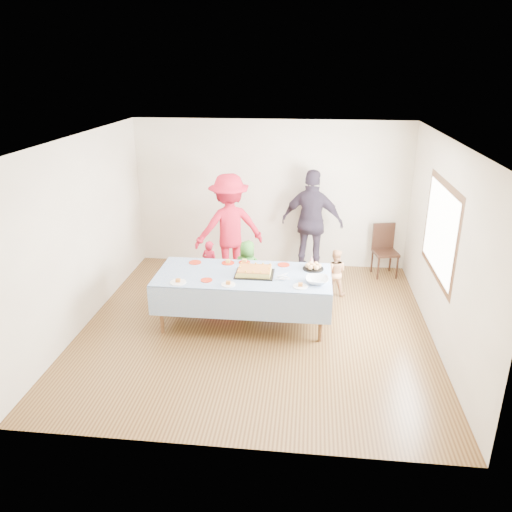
# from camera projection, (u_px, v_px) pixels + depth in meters

# --- Properties ---
(ground) EXTENTS (5.00, 5.00, 0.00)m
(ground) POSITION_uv_depth(u_px,v_px,m) (256.00, 326.00, 7.32)
(ground) COLOR #4A2D15
(ground) RESTS_ON ground
(room_walls) EXTENTS (5.04, 5.04, 2.72)m
(room_walls) POSITION_uv_depth(u_px,v_px,m) (260.00, 210.00, 6.68)
(room_walls) COLOR beige
(room_walls) RESTS_ON ground
(party_table) EXTENTS (2.50, 1.10, 0.78)m
(party_table) POSITION_uv_depth(u_px,v_px,m) (243.00, 278.00, 7.17)
(party_table) COLOR #52381C
(party_table) RESTS_ON ground
(birthday_cake) EXTENTS (0.55, 0.42, 0.10)m
(birthday_cake) POSITION_uv_depth(u_px,v_px,m) (255.00, 272.00, 7.12)
(birthday_cake) COLOR black
(birthday_cake) RESTS_ON party_table
(rolls_tray) EXTENTS (0.31, 0.31, 0.09)m
(rolls_tray) POSITION_uv_depth(u_px,v_px,m) (313.00, 267.00, 7.31)
(rolls_tray) COLOR black
(rolls_tray) RESTS_ON party_table
(punch_bowl) EXTENTS (0.32, 0.32, 0.08)m
(punch_bowl) POSITION_uv_depth(u_px,v_px,m) (317.00, 280.00, 6.85)
(punch_bowl) COLOR silver
(punch_bowl) RESTS_ON party_table
(party_hat) EXTENTS (0.09, 0.09, 0.16)m
(party_hat) POSITION_uv_depth(u_px,v_px,m) (311.00, 261.00, 7.42)
(party_hat) COLOR silver
(party_hat) RESTS_ON party_table
(fork_pile) EXTENTS (0.24, 0.18, 0.07)m
(fork_pile) POSITION_uv_depth(u_px,v_px,m) (284.00, 277.00, 6.96)
(fork_pile) COLOR white
(fork_pile) RESTS_ON party_table
(plate_red_far_a) EXTENTS (0.19, 0.19, 0.01)m
(plate_red_far_a) POSITION_uv_depth(u_px,v_px,m) (195.00, 262.00, 7.55)
(plate_red_far_a) COLOR red
(plate_red_far_a) RESTS_ON party_table
(plate_red_far_b) EXTENTS (0.19, 0.19, 0.01)m
(plate_red_far_b) POSITION_uv_depth(u_px,v_px,m) (228.00, 263.00, 7.54)
(plate_red_far_b) COLOR red
(plate_red_far_b) RESTS_ON party_table
(plate_red_far_c) EXTENTS (0.18, 0.18, 0.01)m
(plate_red_far_c) POSITION_uv_depth(u_px,v_px,m) (244.00, 262.00, 7.56)
(plate_red_far_c) COLOR red
(plate_red_far_c) RESTS_ON party_table
(plate_red_far_d) EXTENTS (0.18, 0.18, 0.01)m
(plate_red_far_d) POSITION_uv_depth(u_px,v_px,m) (284.00, 265.00, 7.46)
(plate_red_far_d) COLOR red
(plate_red_far_d) RESTS_ON party_table
(plate_red_near) EXTENTS (0.16, 0.16, 0.01)m
(plate_red_near) POSITION_uv_depth(u_px,v_px,m) (207.00, 280.00, 6.94)
(plate_red_near) COLOR red
(plate_red_near) RESTS_ON party_table
(plate_white_left) EXTENTS (0.23, 0.23, 0.01)m
(plate_white_left) POSITION_uv_depth(u_px,v_px,m) (178.00, 282.00, 6.87)
(plate_white_left) COLOR white
(plate_white_left) RESTS_ON party_table
(plate_white_mid) EXTENTS (0.19, 0.19, 0.01)m
(plate_white_mid) POSITION_uv_depth(u_px,v_px,m) (228.00, 285.00, 6.80)
(plate_white_mid) COLOR white
(plate_white_mid) RESTS_ON party_table
(plate_white_right) EXTENTS (0.21, 0.21, 0.01)m
(plate_white_right) POSITION_uv_depth(u_px,v_px,m) (300.00, 286.00, 6.74)
(plate_white_right) COLOR white
(plate_white_right) RESTS_ON party_table
(dining_chair) EXTENTS (0.48, 0.48, 0.94)m
(dining_chair) POSITION_uv_depth(u_px,v_px,m) (384.00, 247.00, 8.97)
(dining_chair) COLOR black
(dining_chair) RESTS_ON ground
(toddler_left) EXTENTS (0.35, 0.29, 0.83)m
(toddler_left) POSITION_uv_depth(u_px,v_px,m) (210.00, 264.00, 8.49)
(toddler_left) COLOR red
(toddler_left) RESTS_ON ground
(toddler_mid) EXTENTS (0.52, 0.39, 0.96)m
(toddler_mid) POSITION_uv_depth(u_px,v_px,m) (247.00, 269.00, 8.10)
(toddler_mid) COLOR #3A802A
(toddler_mid) RESTS_ON ground
(toddler_right) EXTENTS (0.41, 0.34, 0.79)m
(toddler_right) POSITION_uv_depth(u_px,v_px,m) (335.00, 272.00, 8.19)
(toddler_right) COLOR tan
(toddler_right) RESTS_ON ground
(adult_left) EXTENTS (1.39, 1.11, 1.88)m
(adult_left) POSITION_uv_depth(u_px,v_px,m) (229.00, 227.00, 8.66)
(adult_left) COLOR red
(adult_left) RESTS_ON ground
(adult_right) EXTENTS (1.19, 0.70, 1.90)m
(adult_right) POSITION_uv_depth(u_px,v_px,m) (312.00, 222.00, 8.91)
(adult_right) COLOR #362C3D
(adult_right) RESTS_ON ground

